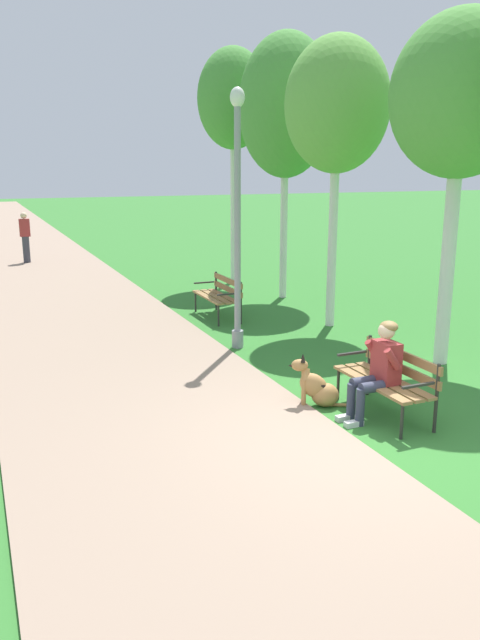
% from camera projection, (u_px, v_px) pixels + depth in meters
% --- Properties ---
extents(ground_plane, '(120.00, 120.00, 0.00)m').
position_uv_depth(ground_plane, '(368.00, 440.00, 7.23)').
color(ground_plane, '#33752D').
extents(paved_path, '(3.80, 60.00, 0.04)m').
position_uv_depth(paved_path, '(20.00, 237.00, 27.89)').
color(paved_path, gray).
rests_on(paved_path, ground).
extents(park_bench_near, '(0.55, 1.50, 0.85)m').
position_uv_depth(park_bench_near, '(389.00, 376.00, 7.88)').
color(park_bench_near, olive).
rests_on(park_bench_near, ground).
extents(park_bench_mid, '(0.55, 1.50, 0.85)m').
position_uv_depth(park_bench_mid, '(220.00, 293.00, 13.00)').
color(park_bench_mid, olive).
rests_on(park_bench_mid, ground).
extents(person_seated_on_near_bench, '(0.74, 0.49, 1.25)m').
position_uv_depth(person_seated_on_near_bench, '(379.00, 367.00, 7.70)').
color(person_seated_on_near_bench, '#33384C').
rests_on(person_seated_on_near_bench, ground).
extents(dog_shepherd, '(0.77, 0.49, 0.71)m').
position_uv_depth(dog_shepherd, '(317.00, 387.00, 8.21)').
color(dog_shepherd, '#B27F47').
rests_on(dog_shepherd, ground).
extents(lamp_post_near, '(0.24, 0.24, 4.31)m').
position_uv_depth(lamp_post_near, '(238.00, 219.00, 10.43)').
color(lamp_post_near, gray).
rests_on(lamp_post_near, ground).
extents(birch_tree_second, '(2.02, 2.19, 5.29)m').
position_uv_depth(birch_tree_second, '(461.00, 97.00, 9.13)').
color(birch_tree_second, silver).
rests_on(birch_tree_second, ground).
extents(birch_tree_third, '(1.96, 1.89, 5.40)m').
position_uv_depth(birch_tree_third, '(337.00, 106.00, 11.48)').
color(birch_tree_third, silver).
rests_on(birch_tree_third, ground).
extents(birch_tree_fourth, '(2.11, 2.30, 5.99)m').
position_uv_depth(birch_tree_fourth, '(286.00, 106.00, 14.11)').
color(birch_tree_fourth, silver).
rests_on(birch_tree_fourth, ground).
extents(birch_tree_fifth, '(1.85, 1.80, 6.03)m').
position_uv_depth(birch_tree_fifth, '(233.00, 100.00, 16.07)').
color(birch_tree_fifth, silver).
rests_on(birch_tree_fifth, ground).
extents(pedestrian_distant, '(0.32, 0.22, 1.65)m').
position_uv_depth(pedestrian_distant, '(25.00, 238.00, 20.15)').
color(pedestrian_distant, '#383842').
rests_on(pedestrian_distant, ground).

